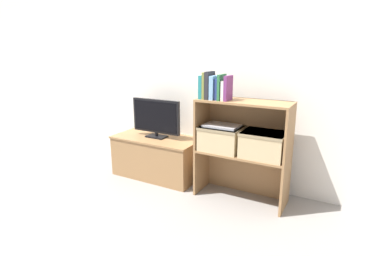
{
  "coord_description": "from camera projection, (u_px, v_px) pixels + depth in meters",
  "views": [
    {
      "loc": [
        1.4,
        -2.35,
        1.37
      ],
      "look_at": [
        0.0,
        0.17,
        0.63
      ],
      "focal_mm": 28.0,
      "sensor_mm": 36.0,
      "label": 1
    }
  ],
  "objects": [
    {
      "name": "book_plum",
      "position": [
        228.0,
        88.0,
        2.62
      ],
      "size": [
        0.03,
        0.15,
        0.22
      ],
      "color": "#6B2D66",
      "rests_on": "bookshelf_upper_tier"
    },
    {
      "name": "bookshelf_upper_tier",
      "position": [
        246.0,
        119.0,
        2.74
      ],
      "size": [
        0.85,
        0.34,
        0.49
      ],
      "color": "olive",
      "rests_on": "bookshelf_lower_tier"
    },
    {
      "name": "storage_basket_left",
      "position": [
        222.0,
        137.0,
        2.82
      ],
      "size": [
        0.38,
        0.31,
        0.23
      ],
      "color": "tan",
      "rests_on": "bookshelf_lower_tier"
    },
    {
      "name": "ground_plane",
      "position": [
        184.0,
        193.0,
        2.99
      ],
      "size": [
        16.0,
        16.0,
        0.0
      ],
      "primitive_type": "plane",
      "color": "gray"
    },
    {
      "name": "laptop",
      "position": [
        222.0,
        126.0,
        2.79
      ],
      "size": [
        0.32,
        0.22,
        0.02
      ],
      "color": "#BCBCC1",
      "rests_on": "storage_basket_left"
    },
    {
      "name": "book_skyblue",
      "position": [
        214.0,
        88.0,
        2.69
      ],
      "size": [
        0.04,
        0.15,
        0.21
      ],
      "color": "#709ECC",
      "rests_on": "bookshelf_upper_tier"
    },
    {
      "name": "book_ivory",
      "position": [
        225.0,
        91.0,
        2.64
      ],
      "size": [
        0.03,
        0.14,
        0.17
      ],
      "color": "silver",
      "rests_on": "bookshelf_upper_tier"
    },
    {
      "name": "book_navy",
      "position": [
        218.0,
        89.0,
        2.67
      ],
      "size": [
        0.04,
        0.12,
        0.19
      ],
      "color": "navy",
      "rests_on": "bookshelf_upper_tier"
    },
    {
      "name": "tv_stand",
      "position": [
        157.0,
        156.0,
        3.35
      ],
      "size": [
        0.97,
        0.48,
        0.45
      ],
      "color": "olive",
      "rests_on": "ground_plane"
    },
    {
      "name": "book_charcoal",
      "position": [
        210.0,
        85.0,
        2.71
      ],
      "size": [
        0.04,
        0.15,
        0.25
      ],
      "color": "#232328",
      "rests_on": "bookshelf_upper_tier"
    },
    {
      "name": "tv",
      "position": [
        156.0,
        117.0,
        3.24
      ],
      "size": [
        0.59,
        0.14,
        0.42
      ],
      "color": "black",
      "rests_on": "tv_stand"
    },
    {
      "name": "book_teal",
      "position": [
        203.0,
        87.0,
        2.74
      ],
      "size": [
        0.03,
        0.14,
        0.21
      ],
      "color": "#1E7075",
      "rests_on": "bookshelf_upper_tier"
    },
    {
      "name": "book_forest",
      "position": [
        222.0,
        87.0,
        2.65
      ],
      "size": [
        0.02,
        0.16,
        0.23
      ],
      "color": "#286638",
      "rests_on": "bookshelf_upper_tier"
    },
    {
      "name": "bookshelf_lower_tier",
      "position": [
        243.0,
        167.0,
        2.86
      ],
      "size": [
        0.85,
        0.34,
        0.46
      ],
      "color": "olive",
      "rests_on": "ground_plane"
    },
    {
      "name": "book_olive",
      "position": [
        206.0,
        86.0,
        2.72
      ],
      "size": [
        0.02,
        0.15,
        0.24
      ],
      "color": "olive",
      "rests_on": "bookshelf_upper_tier"
    },
    {
      "name": "storage_basket_right",
      "position": [
        264.0,
        143.0,
        2.63
      ],
      "size": [
        0.38,
        0.31,
        0.23
      ],
      "color": "tan",
      "rests_on": "bookshelf_lower_tier"
    },
    {
      "name": "wall_back",
      "position": [
        207.0,
        68.0,
        3.1
      ],
      "size": [
        10.0,
        0.05,
        2.4
      ],
      "color": "silver",
      "rests_on": "ground_plane"
    }
  ]
}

